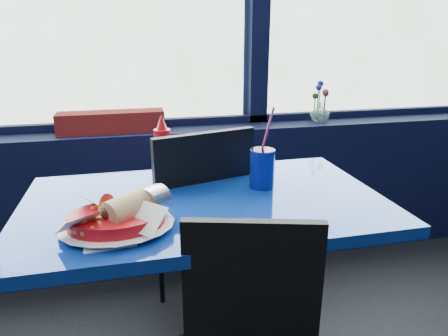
# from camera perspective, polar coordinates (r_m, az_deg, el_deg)

# --- Properties ---
(window_sill) EXTENTS (5.00, 0.26, 0.80)m
(window_sill) POSITION_cam_1_polar(r_m,az_deg,el_deg) (2.27, -14.16, -4.72)
(window_sill) COLOR black
(window_sill) RESTS_ON ground
(near_table) EXTENTS (1.20, 0.70, 0.75)m
(near_table) POSITION_cam_1_polar(r_m,az_deg,el_deg) (1.43, -2.66, -11.12)
(near_table) COLOR black
(near_table) RESTS_ON ground
(chair_near_back) EXTENTS (0.52, 0.52, 0.94)m
(chair_near_back) POSITION_cam_1_polar(r_m,az_deg,el_deg) (1.70, -2.24, -7.12)
(chair_near_back) COLOR black
(chair_near_back) RESTS_ON ground
(planter_box) EXTENTS (0.53, 0.14, 0.11)m
(planter_box) POSITION_cam_1_polar(r_m,az_deg,el_deg) (2.12, -15.77, 6.36)
(planter_box) COLOR maroon
(planter_box) RESTS_ON window_sill
(flower_vase) EXTENTS (0.15, 0.15, 0.23)m
(flower_vase) POSITION_cam_1_polar(r_m,az_deg,el_deg) (2.35, 13.55, 8.08)
(flower_vase) COLOR silver
(flower_vase) RESTS_ON window_sill
(food_basket) EXTENTS (0.33, 0.33, 0.10)m
(food_basket) POSITION_cam_1_polar(r_m,az_deg,el_deg) (1.17, -14.79, -6.80)
(food_basket) COLOR red
(food_basket) RESTS_ON near_table
(ketchup_bottle) EXTENTS (0.06, 0.06, 0.24)m
(ketchup_bottle) POSITION_cam_1_polar(r_m,az_deg,el_deg) (1.57, -8.73, 2.77)
(ketchup_bottle) COLOR red
(ketchup_bottle) RESTS_ON near_table
(soda_cup) EXTENTS (0.09, 0.09, 0.30)m
(soda_cup) POSITION_cam_1_polar(r_m,az_deg,el_deg) (1.43, 5.49, 0.07)
(soda_cup) COLOR navy
(soda_cup) RESTS_ON near_table
(napkin) EXTENTS (0.15, 0.15, 0.00)m
(napkin) POSITION_cam_1_polar(r_m,az_deg,el_deg) (1.14, -16.05, -9.55)
(napkin) COLOR white
(napkin) RESTS_ON near_table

